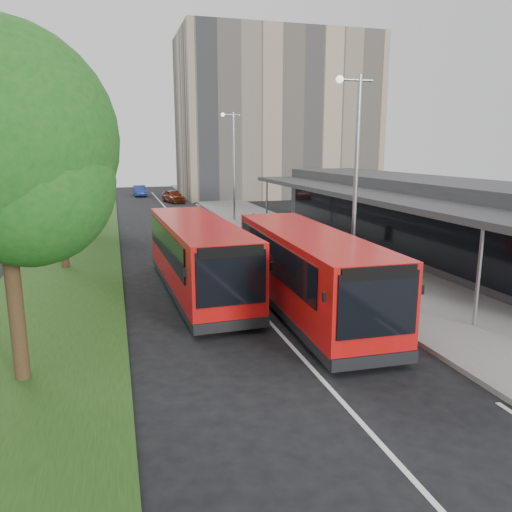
{
  "coord_description": "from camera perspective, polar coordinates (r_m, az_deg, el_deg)",
  "views": [
    {
      "loc": [
        -4.62,
        -15.27,
        5.53
      ],
      "look_at": [
        0.46,
        2.64,
        1.5
      ],
      "focal_mm": 35.0,
      "sensor_mm": 36.0,
      "label": 1
    }
  ],
  "objects": [
    {
      "name": "ground",
      "position": [
        16.89,
        0.96,
        -6.9
      ],
      "size": [
        120.0,
        120.0,
        0.0
      ],
      "primitive_type": "plane",
      "color": "black",
      "rests_on": "ground"
    },
    {
      "name": "tree_mid",
      "position": [
        24.44,
        -21.89,
        11.28
      ],
      "size": [
        5.3,
        5.3,
        8.51
      ],
      "color": "#342415",
      "rests_on": "ground"
    },
    {
      "name": "car_near",
      "position": [
        52.9,
        -9.41,
        6.77
      ],
      "size": [
        2.36,
        4.12,
        1.32
      ],
      "primitive_type": "imported",
      "rotation": [
        0.0,
        0.0,
        0.22
      ],
      "color": "#63200E",
      "rests_on": "ground"
    },
    {
      "name": "lamp_post_far",
      "position": [
        38.29,
        -2.69,
        10.98
      ],
      "size": [
        1.44,
        0.28,
        8.0
      ],
      "color": "gray",
      "rests_on": "pavement"
    },
    {
      "name": "office_block",
      "position": [
        60.33,
        2.26,
        15.5
      ],
      "size": [
        22.0,
        12.0,
        18.0
      ],
      "primitive_type": "cube",
      "color": "gray",
      "rests_on": "ground"
    },
    {
      "name": "tree_far",
      "position": [
        36.41,
        -19.94,
        10.47
      ],
      "size": [
        4.7,
        4.7,
        7.55
      ],
      "color": "#342415",
      "rests_on": "ground"
    },
    {
      "name": "car_far",
      "position": [
        60.73,
        -13.17,
        7.27
      ],
      "size": [
        1.51,
        3.88,
        1.26
      ],
      "primitive_type": "imported",
      "rotation": [
        0.0,
        0.0,
        0.05
      ],
      "color": "navy",
      "rests_on": "ground"
    },
    {
      "name": "bollard",
      "position": [
        34.81,
        -0.28,
        4.12
      ],
      "size": [
        0.2,
        0.2,
        0.96
      ],
      "primitive_type": "cylinder",
      "rotation": [
        0.0,
        0.0,
        -0.34
      ],
      "color": "yellow",
      "rests_on": "pavement"
    },
    {
      "name": "lane_centre_line",
      "position": [
        31.12,
        -7.04,
        1.9
      ],
      "size": [
        0.12,
        70.0,
        0.01
      ],
      "primitive_type": "cube",
      "color": "silver",
      "rests_on": "ground"
    },
    {
      "name": "bus_second",
      "position": [
        19.29,
        -6.67,
        -0.11
      ],
      "size": [
        2.93,
        10.03,
        2.81
      ],
      "rotation": [
        0.0,
        0.0,
        0.04
      ],
      "color": "red",
      "rests_on": "ground"
    },
    {
      "name": "litter_bin",
      "position": [
        28.63,
        5.8,
        2.18
      ],
      "size": [
        0.6,
        0.6,
        0.85
      ],
      "primitive_type": "cylinder",
      "rotation": [
        0.0,
        0.0,
        0.33
      ],
      "color": "#332315",
      "rests_on": "pavement"
    },
    {
      "name": "tree_near",
      "position": [
        12.56,
        -27.26,
        10.1
      ],
      "size": [
        5.16,
        5.16,
        8.3
      ],
      "color": "#342415",
      "rests_on": "ground"
    },
    {
      "name": "station_building",
      "position": [
        28.17,
        17.71,
        4.52
      ],
      "size": [
        7.7,
        26.0,
        4.0
      ],
      "color": "#2B2B2D",
      "rests_on": "ground"
    },
    {
      "name": "bus_main",
      "position": [
        16.89,
        5.9,
        -1.86
      ],
      "size": [
        2.82,
        10.02,
        2.81
      ],
      "rotation": [
        0.0,
        0.0,
        -0.03
      ],
      "color": "red",
      "rests_on": "ground"
    },
    {
      "name": "lamp_post_near",
      "position": [
        19.38,
        11.15,
        9.58
      ],
      "size": [
        1.44,
        0.28,
        8.0
      ],
      "color": "gray",
      "rests_on": "pavement"
    },
    {
      "name": "pavement",
      "position": [
        37.24,
        0.92,
        3.79
      ],
      "size": [
        5.0,
        80.0,
        0.15
      ],
      "primitive_type": "cube",
      "color": "slate",
      "rests_on": "ground"
    },
    {
      "name": "kerb_dashes",
      "position": [
        35.61,
        -2.78,
        3.27
      ],
      "size": [
        0.12,
        56.0,
        0.01
      ],
      "color": "silver",
      "rests_on": "ground"
    },
    {
      "name": "grass_verge",
      "position": [
        35.78,
        -19.47,
        2.7
      ],
      "size": [
        5.0,
        80.0,
        0.1
      ],
      "primitive_type": "cube",
      "color": "#1F3F14",
      "rests_on": "ground"
    }
  ]
}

